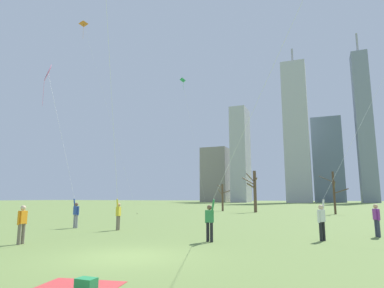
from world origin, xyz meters
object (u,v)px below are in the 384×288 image
(bare_tree_rightmost, at_px, (254,190))
(bare_tree_left_of_center, at_px, (334,192))
(kite_flyer_midfield_center_yellow, at_px, (252,124))
(picnic_spot, at_px, (82,286))
(kite_flyer_foreground_right_pink, at_px, (67,170))
(kite_flyer_foreground_left_teal, at_px, (116,171))
(kite_flyer_midfield_right_red, at_px, (345,169))
(distant_kite_low_near_trees_orange, at_px, (87,38))
(bare_tree_center, at_px, (223,196))
(distant_kite_high_overhead_green, at_px, (186,100))
(bystander_watching_nearby, at_px, (22,222))
(bystander_far_off_by_trees, at_px, (377,219))

(bare_tree_rightmost, bearing_deg, bare_tree_left_of_center, -8.06)
(kite_flyer_midfield_center_yellow, height_order, picnic_spot, kite_flyer_midfield_center_yellow)
(kite_flyer_foreground_right_pink, bearing_deg, kite_flyer_foreground_left_teal, -20.85)
(bare_tree_left_of_center, bearing_deg, kite_flyer_midfield_right_red, -90.20)
(distant_kite_low_near_trees_orange, distance_m, bare_tree_rightmost, 28.99)
(bare_tree_center, relative_size, bare_tree_left_of_center, 0.77)
(bare_tree_left_of_center, bearing_deg, bare_tree_rightmost, 171.94)
(distant_kite_low_near_trees_orange, bearing_deg, bare_tree_left_of_center, 25.37)
(picnic_spot, height_order, bare_tree_rightmost, bare_tree_rightmost)
(distant_kite_low_near_trees_orange, height_order, picnic_spot, distant_kite_low_near_trees_orange)
(bare_tree_center, xyz_separation_m, bare_tree_left_of_center, (15.06, -3.92, 0.52))
(kite_flyer_foreground_right_pink, bearing_deg, distant_kite_high_overhead_green, 83.83)
(kite_flyer_midfield_right_red, height_order, distant_kite_high_overhead_green, kite_flyer_midfield_right_red)
(distant_kite_low_near_trees_orange, height_order, bare_tree_center, distant_kite_low_near_trees_orange)
(kite_flyer_midfield_center_yellow, distance_m, bystander_watching_nearby, 10.62)
(kite_flyer_midfield_center_yellow, xyz_separation_m, bystander_watching_nearby, (-9.42, -2.74, -4.07))
(bare_tree_center, distance_m, bare_tree_rightmost, 5.87)
(bystander_far_off_by_trees, relative_size, distant_kite_low_near_trees_orange, 0.07)
(bystander_far_off_by_trees, distance_m, picnic_spot, 15.09)
(bystander_watching_nearby, bearing_deg, bystander_far_off_by_trees, 30.68)
(kite_flyer_midfield_right_red, bearing_deg, bystander_watching_nearby, -149.89)
(kite_flyer_midfield_right_red, height_order, distant_kite_low_near_trees_orange, distant_kite_low_near_trees_orange)
(bare_tree_left_of_center, bearing_deg, bystander_far_off_by_trees, -87.00)
(kite_flyer_midfield_center_yellow, distance_m, kite_flyer_midfield_right_red, 6.31)
(bystander_watching_nearby, relative_size, picnic_spot, 0.80)
(picnic_spot, bearing_deg, bare_tree_center, 102.49)
(picnic_spot, distance_m, bare_tree_rightmost, 38.60)
(distant_kite_high_overhead_green, bearing_deg, kite_flyer_foreground_left_teal, -79.06)
(kite_flyer_foreground_right_pink, xyz_separation_m, distant_kite_high_overhead_green, (1.82, 16.84, 9.64))
(bystander_watching_nearby, relative_size, bare_tree_left_of_center, 0.32)
(bystander_watching_nearby, distance_m, bare_tree_rightmost, 33.90)
(kite_flyer_midfield_right_red, relative_size, bare_tree_center, 4.70)
(kite_flyer_foreground_right_pink, relative_size, bare_tree_rightmost, 2.28)
(bystander_watching_nearby, bearing_deg, kite_flyer_midfield_center_yellow, 16.22)
(kite_flyer_foreground_left_teal, relative_size, bare_tree_center, 4.77)
(bystander_watching_nearby, distance_m, bystander_far_off_by_trees, 16.79)
(bystander_far_off_by_trees, bearing_deg, bare_tree_center, 120.54)
(bare_tree_rightmost, xyz_separation_m, bare_tree_left_of_center, (9.84, -1.39, -0.31))
(kite_flyer_foreground_right_pink, xyz_separation_m, bystander_watching_nearby, (4.38, -7.18, -2.94))
(kite_flyer_foreground_left_teal, xyz_separation_m, bystander_far_off_by_trees, (13.34, 3.47, -2.53))
(bystander_watching_nearby, bearing_deg, bare_tree_left_of_center, 67.77)
(kite_flyer_foreground_right_pink, xyz_separation_m, bare_tree_rightmost, (7.74, 26.49, -0.90))
(kite_flyer_midfield_right_red, bearing_deg, distant_kite_low_near_trees_orange, 156.34)
(distant_kite_high_overhead_green, height_order, bare_tree_left_of_center, distant_kite_high_overhead_green)
(kite_flyer_foreground_right_pink, height_order, bystander_watching_nearby, kite_flyer_foreground_right_pink)
(picnic_spot, relative_size, bare_tree_rightmost, 0.36)
(bystander_watching_nearby, height_order, distant_kite_low_near_trees_orange, distant_kite_low_near_trees_orange)
(distant_kite_low_near_trees_orange, height_order, bare_tree_left_of_center, distant_kite_low_near_trees_orange)
(bare_tree_center, bearing_deg, kite_flyer_midfield_center_yellow, -71.35)
(bare_tree_left_of_center, bearing_deg, bare_tree_center, 165.40)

